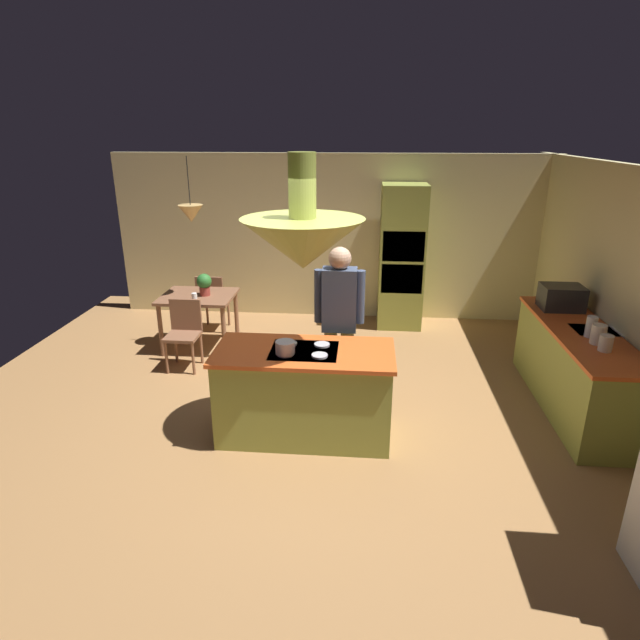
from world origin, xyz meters
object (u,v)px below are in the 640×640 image
at_px(chair_facing_island, 184,329).
at_px(chair_by_back_wall, 212,299).
at_px(canister_flour, 606,343).
at_px(potted_plant_on_table, 204,283).
at_px(kitchen_island, 305,393).
at_px(microwave_on_counter, 562,297).
at_px(canister_tea, 591,327).
at_px(canister_sugar, 598,334).
at_px(cooking_pot_on_cooktop, 285,347).
at_px(person_at_island, 339,316).
at_px(oven_tower, 402,257).
at_px(dining_table, 198,303).
at_px(cup_on_table, 194,296).

distance_m(chair_facing_island, chair_by_back_wall, 1.26).
bearing_deg(canister_flour, potted_plant_on_table, 157.23).
relative_size(kitchen_island, microwave_on_counter, 3.74).
relative_size(potted_plant_on_table, microwave_on_counter, 0.65).
relative_size(canister_flour, canister_tea, 0.73).
relative_size(chair_by_back_wall, canister_sugar, 4.46).
distance_m(kitchen_island, microwave_on_counter, 3.25).
xyz_separation_m(canister_sugar, canister_tea, (0.00, 0.18, 0.01)).
bearing_deg(cooking_pot_on_cooktop, canister_sugar, 10.32).
bearing_deg(person_at_island, canister_sugar, -5.86).
bearing_deg(kitchen_island, canister_flour, 4.75).
relative_size(person_at_island, potted_plant_on_table, 5.88).
xyz_separation_m(chair_by_back_wall, potted_plant_on_table, (0.10, -0.63, 0.42)).
bearing_deg(oven_tower, person_at_island, -107.37).
distance_m(dining_table, cooking_pot_on_cooktop, 2.73).
relative_size(person_at_island, cup_on_table, 19.60).
bearing_deg(cup_on_table, oven_tower, 25.87).
relative_size(person_at_island, microwave_on_counter, 3.83).
bearing_deg(oven_tower, canister_tea, -56.68).
bearing_deg(potted_plant_on_table, canister_flour, -22.77).
xyz_separation_m(chair_facing_island, chair_by_back_wall, (0.00, 1.26, 0.00)).
height_order(kitchen_island, canister_tea, canister_tea).
xyz_separation_m(chair_by_back_wall, canister_sugar, (4.54, -2.31, 0.50)).
xyz_separation_m(dining_table, chair_by_back_wall, (0.00, 0.63, -0.14)).
relative_size(person_at_island, canister_flour, 11.17).
relative_size(chair_by_back_wall, canister_tea, 4.01).
xyz_separation_m(potted_plant_on_table, canister_tea, (4.44, -1.50, 0.09)).
bearing_deg(chair_facing_island, canister_tea, -10.89).
relative_size(oven_tower, canister_flour, 13.58).
bearing_deg(cup_on_table, chair_facing_island, -92.84).
relative_size(dining_table, cooking_pot_on_cooktop, 5.43).
bearing_deg(cup_on_table, cooking_pot_on_cooktop, -53.13).
bearing_deg(chair_facing_island, oven_tower, 32.35).
distance_m(oven_tower, cooking_pot_on_cooktop, 3.60).
bearing_deg(person_at_island, canister_flour, -9.84).
bearing_deg(cup_on_table, kitchen_island, -48.47).
height_order(kitchen_island, canister_sugar, canister_sugar).
distance_m(chair_facing_island, canister_sugar, 4.69).
height_order(canister_tea, microwave_on_counter, microwave_on_counter).
distance_m(canister_flour, microwave_on_counter, 1.24).
height_order(person_at_island, canister_sugar, person_at_island).
distance_m(potted_plant_on_table, microwave_on_counter, 4.48).
bearing_deg(canister_sugar, chair_by_back_wall, 152.99).
bearing_deg(microwave_on_counter, canister_tea, -90.00).
bearing_deg(chair_by_back_wall, cooking_pot_on_cooktop, 118.30).
xyz_separation_m(canister_flour, cooking_pot_on_cooktop, (-3.00, -0.37, 0.00)).
bearing_deg(microwave_on_counter, oven_tower, 134.57).
xyz_separation_m(chair_facing_island, canister_flour, (4.54, -1.23, 0.48)).
bearing_deg(person_at_island, oven_tower, 72.63).
bearing_deg(potted_plant_on_table, person_at_island, -36.88).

